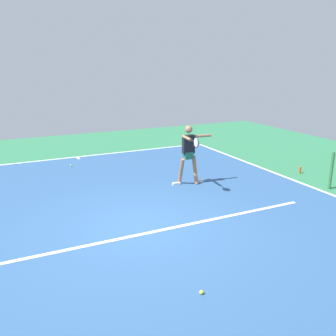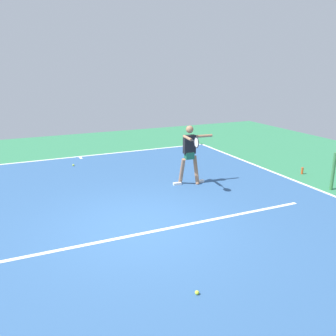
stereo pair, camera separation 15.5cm
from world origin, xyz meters
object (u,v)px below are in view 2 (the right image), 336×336
(tennis_player, at_px, (190,151))
(water_bottle, at_px, (302,171))
(net_post, at_px, (333,171))
(tennis_ball_far_corner, at_px, (73,165))
(tennis_ball_near_service_line, at_px, (197,293))

(tennis_player, bearing_deg, water_bottle, 176.30)
(net_post, bearing_deg, tennis_ball_far_corner, -41.55)
(tennis_player, distance_m, tennis_ball_far_corner, 4.49)
(tennis_ball_far_corner, bearing_deg, tennis_player, 129.25)
(water_bottle, bearing_deg, tennis_ball_far_corner, -31.43)
(water_bottle, bearing_deg, tennis_ball_near_service_line, 34.00)
(tennis_player, xyz_separation_m, tennis_ball_far_corner, (2.78, -3.40, -0.96))
(tennis_player, distance_m, water_bottle, 3.93)
(net_post, distance_m, tennis_ball_far_corner, 8.29)
(tennis_ball_near_service_line, distance_m, tennis_ball_far_corner, 8.16)
(tennis_ball_near_service_line, distance_m, water_bottle, 7.41)
(tennis_ball_near_service_line, bearing_deg, net_post, -155.25)
(net_post, height_order, tennis_ball_far_corner, net_post)
(tennis_ball_far_corner, bearing_deg, tennis_ball_near_service_line, 92.92)
(tennis_ball_near_service_line, bearing_deg, tennis_ball_far_corner, -87.08)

